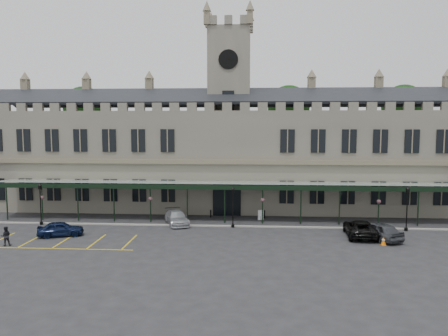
# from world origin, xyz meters

# --- Properties ---
(ground) EXTENTS (140.00, 140.00, 0.00)m
(ground) POSITION_xyz_m (0.00, 0.00, 0.00)
(ground) COLOR black
(station_building) EXTENTS (60.00, 10.36, 17.30)m
(station_building) POSITION_xyz_m (0.00, 15.91, 6.47)
(station_building) COLOR #605C50
(station_building) RESTS_ON ground
(clock_tower) EXTENTS (5.60, 5.60, 24.80)m
(clock_tower) POSITION_xyz_m (0.00, 16.00, 13.11)
(clock_tower) COLOR #605C50
(clock_tower) RESTS_ON ground
(canopy) EXTENTS (50.00, 4.10, 4.30)m
(canopy) POSITION_xyz_m (0.00, 7.46, 2.40)
(canopy) COLOR #8C9E93
(canopy) RESTS_ON ground
(kerb) EXTENTS (60.00, 0.40, 0.12)m
(kerb) POSITION_xyz_m (0.00, 5.50, 0.06)
(kerb) COLOR gray
(kerb) RESTS_ON ground
(parking_markings) EXTENTS (16.00, 6.00, 0.01)m
(parking_markings) POSITION_xyz_m (-14.00, -1.50, 0.00)
(parking_markings) COLOR gold
(parking_markings) RESTS_ON ground
(tree_behind_left) EXTENTS (6.00, 6.00, 16.00)m
(tree_behind_left) POSITION_xyz_m (-22.00, 25.00, 12.81)
(tree_behind_left) COLOR #332314
(tree_behind_left) RESTS_ON ground
(tree_behind_mid) EXTENTS (6.00, 6.00, 16.00)m
(tree_behind_mid) POSITION_xyz_m (8.00, 25.00, 12.81)
(tree_behind_mid) COLOR #332314
(tree_behind_mid) RESTS_ON ground
(tree_behind_right) EXTENTS (6.00, 6.00, 16.00)m
(tree_behind_right) POSITION_xyz_m (24.00, 25.00, 12.81)
(tree_behind_right) COLOR #332314
(tree_behind_right) RESTS_ON ground
(lamp_post_left) EXTENTS (0.42, 0.42, 4.41)m
(lamp_post_left) POSITION_xyz_m (-19.11, 5.09, 2.62)
(lamp_post_left) COLOR black
(lamp_post_left) RESTS_ON ground
(lamp_post_mid) EXTENTS (0.40, 0.40, 4.22)m
(lamp_post_mid) POSITION_xyz_m (0.96, 5.20, 2.50)
(lamp_post_mid) COLOR black
(lamp_post_mid) RESTS_ON ground
(lamp_post_right) EXTENTS (0.42, 0.42, 4.46)m
(lamp_post_right) POSITION_xyz_m (18.08, 4.92, 2.64)
(lamp_post_right) COLOR black
(lamp_post_right) RESTS_ON ground
(traffic_cone) EXTENTS (0.47, 0.47, 0.75)m
(traffic_cone) POSITION_xyz_m (14.35, -0.40, 0.37)
(traffic_cone) COLOR orange
(traffic_cone) RESTS_ON ground
(sign_board) EXTENTS (0.62, 0.21, 1.08)m
(sign_board) POSITION_xyz_m (3.84, 8.91, 0.53)
(sign_board) COLOR black
(sign_board) RESTS_ON ground
(bollard_left) EXTENTS (0.16, 0.16, 0.89)m
(bollard_left) POSITION_xyz_m (-1.75, 9.72, 0.44)
(bollard_left) COLOR black
(bollard_left) RESTS_ON ground
(bollard_right) EXTENTS (0.16, 0.16, 0.91)m
(bollard_right) POSITION_xyz_m (4.28, 9.82, 0.46)
(bollard_right) COLOR black
(bollard_right) RESTS_ON ground
(car_left_a) EXTENTS (4.44, 2.93, 1.40)m
(car_left_a) POSITION_xyz_m (-15.00, 0.63, 0.70)
(car_left_a) COLOR #0C1634
(car_left_a) RESTS_ON ground
(car_taxi) EXTENTS (3.63, 5.28, 1.42)m
(car_taxi) POSITION_xyz_m (-5.00, 6.22, 0.71)
(car_taxi) COLOR #A5A8AD
(car_taxi) RESTS_ON ground
(car_van) EXTENTS (2.90, 5.69, 1.54)m
(car_van) POSITION_xyz_m (13.00, 2.48, 0.77)
(car_van) COLOR black
(car_van) RESTS_ON ground
(car_right_a) EXTENTS (3.94, 5.15, 1.64)m
(car_right_a) POSITION_xyz_m (14.44, 1.44, 0.82)
(car_right_a) COLOR #393C41
(car_right_a) RESTS_ON ground
(person_b) EXTENTS (1.02, 0.93, 1.70)m
(person_b) POSITION_xyz_m (-18.30, -2.84, 0.85)
(person_b) COLOR black
(person_b) RESTS_ON ground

